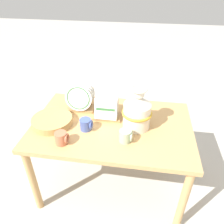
# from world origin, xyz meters

# --- Properties ---
(ground_plane) EXTENTS (14.00, 14.00, 0.00)m
(ground_plane) POSITION_xyz_m (0.00, 0.00, 0.00)
(ground_plane) COLOR #B2ADA3
(display_table) EXTENTS (1.22, 0.80, 0.68)m
(display_table) POSITION_xyz_m (0.00, 0.00, 0.60)
(display_table) COLOR tan
(display_table) RESTS_ON ground_plane
(ceramic_vase) EXTENTS (0.22, 0.22, 0.33)m
(ceramic_vase) POSITION_xyz_m (0.19, 0.00, 0.82)
(ceramic_vase) COLOR silver
(ceramic_vase) RESTS_ON display_table
(dish_rack_round_plates) EXTENTS (0.23, 0.15, 0.25)m
(dish_rack_round_plates) POSITION_xyz_m (-0.29, 0.16, 0.78)
(dish_rack_round_plates) COLOR tan
(dish_rack_round_plates) RESTS_ON display_table
(dish_rack_square_plates) EXTENTS (0.23, 0.14, 0.20)m
(dish_rack_square_plates) POSITION_xyz_m (-0.05, 0.08, 0.75)
(dish_rack_square_plates) COLOR tan
(dish_rack_square_plates) RESTS_ON display_table
(wicker_charger_stack) EXTENTS (0.31, 0.31, 0.05)m
(wicker_charger_stack) POSITION_xyz_m (-0.46, -0.07, 0.71)
(wicker_charger_stack) COLOR tan
(wicker_charger_stack) RESTS_ON display_table
(mug_sage_glaze) EXTENTS (0.09, 0.08, 0.09)m
(mug_sage_glaze) POSITION_xyz_m (0.12, -0.18, 0.72)
(mug_sage_glaze) COLOR #9EB28E
(mug_sage_glaze) RESTS_ON display_table
(mug_terracotta_glaze) EXTENTS (0.09, 0.08, 0.09)m
(mug_terracotta_glaze) POSITION_xyz_m (-0.30, -0.27, 0.72)
(mug_terracotta_glaze) COLOR #B76647
(mug_terracotta_glaze) RESTS_ON display_table
(mug_cobalt_glaze) EXTENTS (0.09, 0.08, 0.09)m
(mug_cobalt_glaze) POSITION_xyz_m (-0.18, -0.10, 0.72)
(mug_cobalt_glaze) COLOR #42569E
(mug_cobalt_glaze) RESTS_ON display_table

